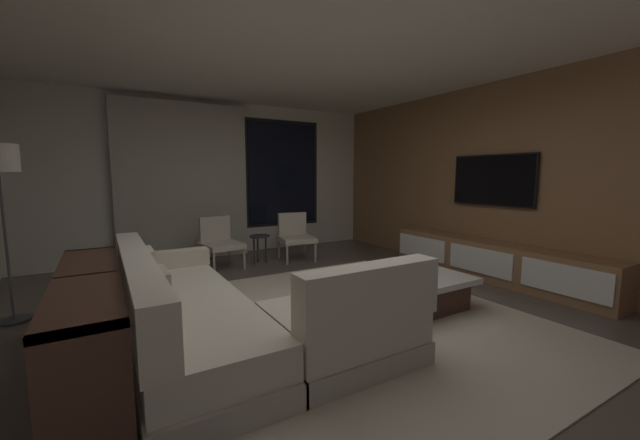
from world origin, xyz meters
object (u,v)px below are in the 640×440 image
Objects in this scene: accent_chair_near_window at (295,234)px; sectional_couch at (225,317)px; side_stool at (260,241)px; coffee_table at (402,288)px; book_stack_on_coffee_table at (401,273)px; accent_chair_by_curtain at (219,240)px; mounted_tv at (492,180)px; media_console at (493,262)px; console_table_behind_couch at (90,318)px.

sectional_couch is at bearing -126.70° from accent_chair_near_window.
accent_chair_near_window reaches higher than side_stool.
book_stack_on_coffee_table is (-0.08, -0.06, 0.20)m from coffee_table.
mounted_tv is (3.19, -2.37, 0.92)m from accent_chair_by_curtain.
coffee_table is at bearing 1.97° from sectional_couch.
media_console is (1.82, 0.16, -0.13)m from book_stack_on_coffee_table.
mounted_tv reaches higher than side_stool.
console_table_behind_couch is (-2.88, -2.51, -0.01)m from accent_chair_near_window.
media_console is at bearing -54.79° from accent_chair_near_window.
accent_chair_near_window is at bearing 88.47° from book_stack_on_coffee_table.
side_stool is at bearing 101.68° from book_stack_on_coffee_table.
accent_chair_by_curtain is 0.25× the size of media_console.
sectional_couch is 2.99m from side_stool.
accent_chair_near_window is 0.37× the size of console_table_behind_couch.
mounted_tv reaches higher than media_console.
sectional_couch is at bearing -178.03° from coffee_table.
book_stack_on_coffee_table is at bearing -2.59° from console_table_behind_couch.
sectional_couch is at bearing -104.63° from accent_chair_by_curtain.
coffee_table is 0.94× the size of mounted_tv.
mounted_tv is (1.93, -2.28, 0.92)m from accent_chair_near_window.
accent_chair_by_curtain is at bearing 75.37° from sectional_couch.
accent_chair_near_window is 0.25× the size of media_console.
sectional_couch is 0.93m from console_table_behind_couch.
media_console is 1.48× the size of console_table_behind_couch.
side_stool reaches higher than coffee_table.
book_stack_on_coffee_table is at bearing -78.32° from side_stool.
coffee_table is at bearing -64.53° from accent_chair_by_curtain.
mounted_tv is at bearing -42.17° from side_stool.
book_stack_on_coffee_table is 0.21× the size of mounted_tv.
side_stool is at bearing -4.85° from accent_chair_by_curtain.
sectional_couch is at bearing -8.17° from console_table_behind_couch.
sectional_couch is 9.48× the size of book_stack_on_coffee_table.
book_stack_on_coffee_table is at bearing -169.94° from mounted_tv.
accent_chair_by_curtain is at bearing 57.94° from console_table_behind_couch.
coffee_table is 2.68m from side_stool.
sectional_couch is 0.81× the size of media_console.
accent_chair_by_curtain is at bearing 176.13° from accent_chair_near_window.
mounted_tv is 4.90m from console_table_behind_couch.
sectional_couch is at bearing -116.74° from side_stool.
coffee_table is 2.90m from console_table_behind_couch.
side_stool is at bearing 103.63° from coffee_table.
accent_chair_by_curtain is 0.64m from side_stool.
accent_chair_near_window and accent_chair_by_curtain have the same top height.
coffee_table is 1.49× the size of accent_chair_by_curtain.
book_stack_on_coffee_table is at bearing -141.23° from coffee_table.
mounted_tv is (2.55, -2.31, 0.98)m from side_stool.
side_stool is 0.15× the size of media_console.
accent_chair_by_curtain reaches higher than book_stack_on_coffee_table.
sectional_couch is 3.72m from media_console.
side_stool is 3.58m from mounted_tv.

